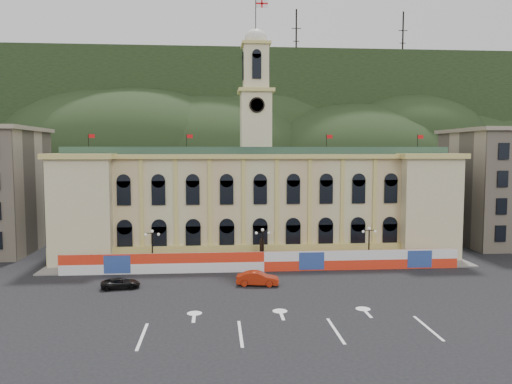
{
  "coord_description": "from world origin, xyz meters",
  "views": [
    {
      "loc": [
        -5.96,
        -46.02,
        15.05
      ],
      "look_at": [
        -0.76,
        18.0,
        9.74
      ],
      "focal_mm": 35.0,
      "sensor_mm": 36.0,
      "label": 1
    }
  ],
  "objects": [
    {
      "name": "ground",
      "position": [
        0.0,
        0.0,
        0.0
      ],
      "size": [
        260.0,
        260.0,
        0.0
      ],
      "primitive_type": "plane",
      "color": "black",
      "rests_on": "ground"
    },
    {
      "name": "lane_markings",
      "position": [
        0.0,
        -5.0,
        0.0
      ],
      "size": [
        26.0,
        10.0,
        0.02
      ],
      "primitive_type": null,
      "color": "white",
      "rests_on": "ground"
    },
    {
      "name": "hill_ridge",
      "position": [
        0.03,
        121.99,
        19.48
      ],
      "size": [
        230.0,
        80.0,
        64.0
      ],
      "color": "black",
      "rests_on": "ground"
    },
    {
      "name": "city_hall",
      "position": [
        0.0,
        27.63,
        7.85
      ],
      "size": [
        56.2,
        17.6,
        37.1
      ],
      "color": "beige",
      "rests_on": "ground"
    },
    {
      "name": "hoarding_fence",
      "position": [
        0.06,
        15.07,
        1.25
      ],
      "size": [
        50.0,
        0.44,
        2.5
      ],
      "color": "red",
      "rests_on": "ground"
    },
    {
      "name": "pavement",
      "position": [
        0.0,
        17.75,
        0.08
      ],
      "size": [
        56.0,
        5.5,
        0.16
      ],
      "primitive_type": "cube",
      "color": "slate",
      "rests_on": "ground"
    },
    {
      "name": "statue",
      "position": [
        0.0,
        18.0,
        1.19
      ],
      "size": [
        1.4,
        1.4,
        3.72
      ],
      "color": "#595651",
      "rests_on": "ground"
    },
    {
      "name": "lamp_left",
      "position": [
        -14.0,
        17.0,
        3.07
      ],
      "size": [
        1.96,
        0.44,
        5.15
      ],
      "color": "black",
      "rests_on": "ground"
    },
    {
      "name": "lamp_center",
      "position": [
        0.0,
        17.0,
        3.07
      ],
      "size": [
        1.96,
        0.44,
        5.15
      ],
      "color": "black",
      "rests_on": "ground"
    },
    {
      "name": "lamp_right",
      "position": [
        14.0,
        17.0,
        3.07
      ],
      "size": [
        1.96,
        0.44,
        5.15
      ],
      "color": "black",
      "rests_on": "ground"
    },
    {
      "name": "red_sedan",
      "position": [
        -1.34,
        8.65,
        0.78
      ],
      "size": [
        3.14,
        5.26,
        1.56
      ],
      "primitive_type": "imported",
      "rotation": [
        0.0,
        0.0,
        1.41
      ],
      "color": "#A0210B",
      "rests_on": "ground"
    },
    {
      "name": "black_suv",
      "position": [
        -16.42,
        8.6,
        0.58
      ],
      "size": [
        3.23,
        4.79,
        1.16
      ],
      "primitive_type": "imported",
      "rotation": [
        0.0,
        0.0,
        1.73
      ],
      "color": "black",
      "rests_on": "ground"
    }
  ]
}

